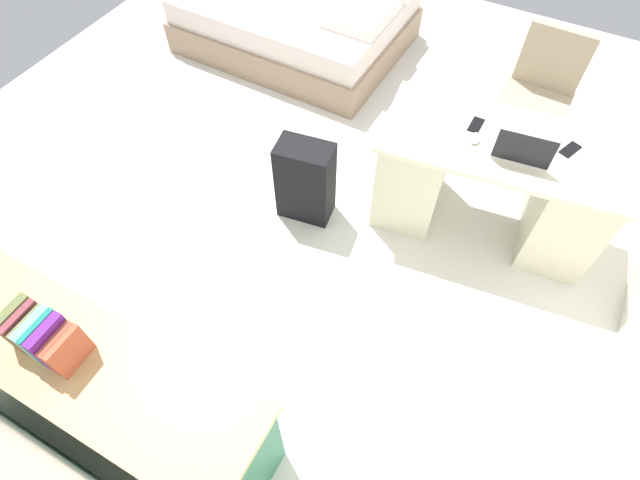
{
  "coord_description": "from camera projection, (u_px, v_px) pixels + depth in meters",
  "views": [
    {
      "loc": [
        -1.2,
        2.28,
        2.78
      ],
      "look_at": [
        -0.47,
        0.92,
        0.6
      ],
      "focal_mm": 28.09,
      "sensor_mm": 36.0,
      "label": 1
    }
  ],
  "objects": [
    {
      "name": "bed",
      "position": [
        297.0,
        20.0,
        4.53
      ],
      "size": [
        1.94,
        1.45,
        0.58
      ],
      "color": "gray",
      "rests_on": "ground_plane"
    },
    {
      "name": "computer_mouse",
      "position": [
        475.0,
        138.0,
        2.88
      ],
      "size": [
        0.07,
        0.11,
        0.03
      ],
      "primitive_type": "ellipsoid",
      "rotation": [
        0.0,
        0.0,
        0.13
      ],
      "color": "white",
      "rests_on": "desk"
    },
    {
      "name": "credenza",
      "position": [
        102.0,
        386.0,
        2.43
      ],
      "size": [
        1.8,
        0.48,
        0.77
      ],
      "color": "#28664C",
      "rests_on": "ground_plane"
    },
    {
      "name": "office_chair",
      "position": [
        533.0,
        105.0,
        3.58
      ],
      "size": [
        0.52,
        0.52,
        0.94
      ],
      "color": "black",
      "rests_on": "ground_plane"
    },
    {
      "name": "desk",
      "position": [
        491.0,
        184.0,
        3.18
      ],
      "size": [
        1.51,
        0.83,
        0.75
      ],
      "color": "beige",
      "rests_on": "ground_plane"
    },
    {
      "name": "book_row",
      "position": [
        44.0,
        336.0,
        2.05
      ],
      "size": [
        0.31,
        0.17,
        0.23
      ],
      "color": "#B65036",
      "rests_on": "credenza"
    },
    {
      "name": "cell_phone_near_laptop",
      "position": [
        570.0,
        150.0,
        2.85
      ],
      "size": [
        0.11,
        0.15,
        0.01
      ],
      "primitive_type": "cube",
      "rotation": [
        0.0,
        0.0,
        -0.39
      ],
      "color": "black",
      "rests_on": "desk"
    },
    {
      "name": "cell_phone_by_mouse",
      "position": [
        476.0,
        125.0,
        2.96
      ],
      "size": [
        0.07,
        0.14,
        0.01
      ],
      "primitive_type": "cube",
      "rotation": [
        0.0,
        0.0,
        -0.02
      ],
      "color": "black",
      "rests_on": "desk"
    },
    {
      "name": "laptop",
      "position": [
        522.0,
        150.0,
        2.78
      ],
      "size": [
        0.34,
        0.26,
        0.21
      ],
      "color": "#B7B7BC",
      "rests_on": "desk"
    },
    {
      "name": "suitcase_black",
      "position": [
        305.0,
        181.0,
        3.31
      ],
      "size": [
        0.39,
        0.27,
        0.61
      ],
      "primitive_type": "cube",
      "rotation": [
        0.0,
        0.0,
        0.15
      ],
      "color": "black",
      "rests_on": "ground_plane"
    },
    {
      "name": "ground_plane",
      "position": [
        322.0,
        174.0,
        3.76
      ],
      "size": [
        5.86,
        5.86,
        0.0
      ],
      "primitive_type": "plane",
      "color": "silver"
    }
  ]
}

